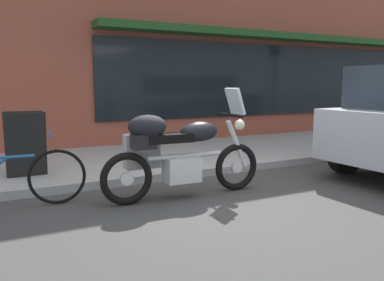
% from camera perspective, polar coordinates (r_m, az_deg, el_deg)
% --- Properties ---
extents(ground_plane, '(80.00, 80.00, 0.00)m').
position_cam_1_polar(ground_plane, '(5.05, 5.08, -8.38)').
color(ground_plane, '#3C3C3C').
extents(storefront_building, '(21.89, 0.90, 6.73)m').
position_cam_1_polar(storefront_building, '(12.82, 22.41, 15.99)').
color(storefront_building, brown).
rests_on(storefront_building, ground_plane).
extents(touring_motorcycle, '(2.19, 0.70, 1.40)m').
position_cam_1_polar(touring_motorcycle, '(4.89, -2.56, -1.59)').
color(touring_motorcycle, black).
rests_on(touring_motorcycle, ground_plane).
extents(parked_bicycle, '(1.75, 0.48, 0.93)m').
position_cam_1_polar(parked_bicycle, '(4.95, -25.63, -5.08)').
color(parked_bicycle, black).
rests_on(parked_bicycle, ground_plane).
extents(sandwich_board_sign, '(0.55, 0.41, 0.93)m').
position_cam_1_polar(sandwich_board_sign, '(6.07, -23.39, -0.48)').
color(sandwich_board_sign, black).
rests_on(sandwich_board_sign, sidewalk_curb).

